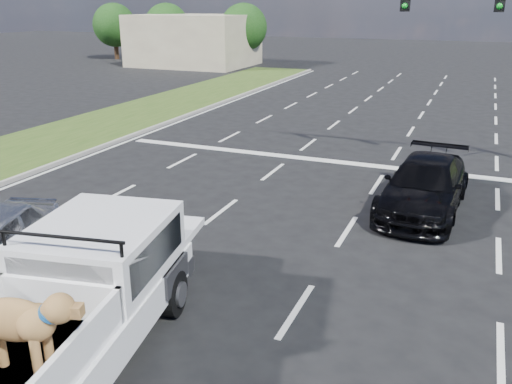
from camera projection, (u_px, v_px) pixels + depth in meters
ground at (212, 292)px, 10.68m from camera, size 160.00×160.00×0.00m
road_markings at (310, 191)px, 16.40m from camera, size 17.75×60.00×0.01m
grass_median_left at (8, 155)px, 20.05m from camera, size 5.00×60.00×0.10m
curb_left at (60, 162)px, 19.15m from camera, size 0.15×60.00×0.14m
building_left at (194, 40)px, 48.56m from camera, size 10.00×8.00×4.40m
tree_far_a at (114, 25)px, 53.55m from camera, size 4.20×4.20×5.40m
tree_far_b at (167, 26)px, 51.39m from camera, size 4.20×4.20×5.40m
tree_far_c at (244, 27)px, 48.50m from camera, size 4.20×4.20×5.40m
pickup_truck at (67, 309)px, 8.14m from camera, size 3.16×6.23×2.23m
black_coupe at (425, 186)px, 14.66m from camera, size 2.28×5.00×1.42m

